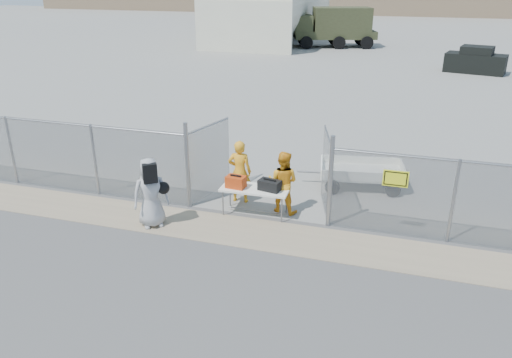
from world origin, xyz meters
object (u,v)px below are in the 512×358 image
(security_worker_left, at_px, (240,172))
(security_worker_right, at_px, (283,182))
(utility_trailer, at_px, (361,174))
(visitor, at_px, (151,193))
(folding_table, at_px, (255,201))

(security_worker_left, distance_m, security_worker_right, 1.40)
(utility_trailer, bearing_deg, visitor, -149.17)
(folding_table, distance_m, security_worker_left, 1.10)
(visitor, relative_size, utility_trailer, 0.57)
(security_worker_left, bearing_deg, security_worker_right, 162.20)
(folding_table, xyz_separation_m, visitor, (-2.40, -1.43, 0.55))
(folding_table, xyz_separation_m, security_worker_right, (0.69, 0.38, 0.50))
(folding_table, bearing_deg, security_worker_right, 27.56)
(folding_table, bearing_deg, utility_trailer, 46.30)
(folding_table, relative_size, security_worker_left, 1.00)
(security_worker_right, relative_size, visitor, 0.95)
(security_worker_right, height_order, utility_trailer, security_worker_right)
(folding_table, bearing_deg, security_worker_left, 132.73)
(security_worker_left, bearing_deg, folding_table, 129.14)
(security_worker_right, relative_size, utility_trailer, 0.54)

